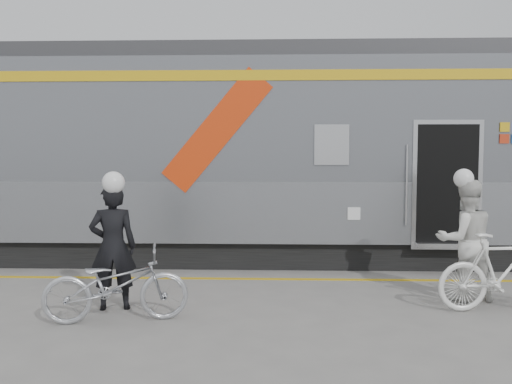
{
  "coord_description": "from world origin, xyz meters",
  "views": [
    {
      "loc": [
        0.3,
        -6.77,
        2.09
      ],
      "look_at": [
        0.01,
        1.6,
        1.5
      ],
      "focal_mm": 38.0,
      "sensor_mm": 36.0,
      "label": 1
    }
  ],
  "objects_px": {
    "bicycle_right": "(502,272)",
    "bicycle_left": "(116,285)",
    "man": "(113,247)",
    "woman": "(465,240)"
  },
  "relations": [
    {
      "from": "woman",
      "to": "bicycle_right",
      "type": "relative_size",
      "value": 0.99
    },
    {
      "from": "man",
      "to": "woman",
      "type": "relative_size",
      "value": 0.98
    },
    {
      "from": "man",
      "to": "woman",
      "type": "height_order",
      "value": "woman"
    },
    {
      "from": "bicycle_left",
      "to": "bicycle_right",
      "type": "height_order",
      "value": "bicycle_right"
    },
    {
      "from": "woman",
      "to": "bicycle_right",
      "type": "distance_m",
      "value": 0.71
    },
    {
      "from": "man",
      "to": "bicycle_right",
      "type": "relative_size",
      "value": 0.97
    },
    {
      "from": "bicycle_right",
      "to": "bicycle_left",
      "type": "bearing_deg",
      "value": 91.43
    },
    {
      "from": "woman",
      "to": "bicycle_left",
      "type": "bearing_deg",
      "value": 8.36
    },
    {
      "from": "man",
      "to": "bicycle_left",
      "type": "relative_size",
      "value": 0.95
    },
    {
      "from": "man",
      "to": "bicycle_right",
      "type": "distance_m",
      "value": 5.2
    }
  ]
}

